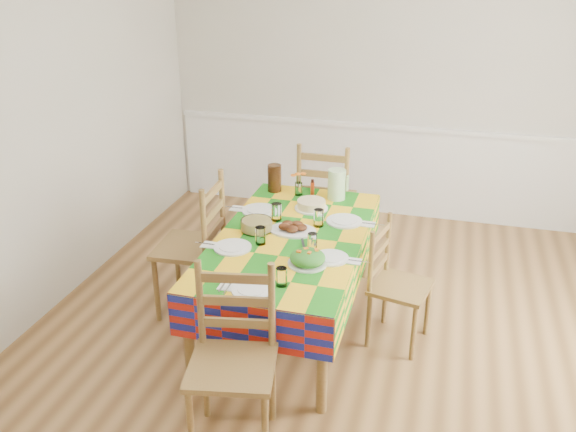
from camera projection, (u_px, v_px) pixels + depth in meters
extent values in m
cube|color=brown|center=(346.00, 360.00, 4.06)|extent=(4.50, 5.00, 0.04)
cube|color=#BAB5A3|center=(400.00, 80.00, 5.72)|extent=(4.50, 0.04, 2.70)
cube|color=#BAB5A3|center=(18.00, 135.00, 4.05)|extent=(0.04, 5.00, 2.70)
cube|color=white|center=(396.00, 128.00, 5.86)|extent=(4.41, 0.06, 0.04)
cube|color=white|center=(393.00, 171.00, 6.06)|extent=(4.41, 0.03, 0.90)
cylinder|color=brown|center=(189.00, 342.00, 3.65)|extent=(0.07, 0.07, 0.66)
cylinder|color=brown|center=(322.00, 365.00, 3.46)|extent=(0.07, 0.07, 0.66)
cylinder|color=brown|center=(269.00, 229.00, 5.11)|extent=(0.07, 0.07, 0.66)
cylinder|color=brown|center=(366.00, 240.00, 4.91)|extent=(0.07, 0.07, 0.66)
cube|color=brown|center=(291.00, 239.00, 4.14)|extent=(0.93, 1.77, 0.04)
cube|color=#AB190E|center=(291.00, 236.00, 4.13)|extent=(0.97, 1.80, 0.01)
cube|color=#AB190E|center=(225.00, 247.00, 4.31)|extent=(0.01, 1.80, 0.28)
cube|color=#AB190E|center=(360.00, 264.00, 4.07)|extent=(0.01, 1.80, 0.28)
cube|color=#AB190E|center=(249.00, 328.00, 3.40)|extent=(0.97, 0.01, 0.28)
cube|color=#AB190E|center=(320.00, 206.00, 4.99)|extent=(0.97, 0.01, 0.28)
cylinder|color=white|center=(252.00, 290.00, 3.47)|extent=(0.23, 0.23, 0.01)
cylinder|color=white|center=(252.00, 289.00, 3.47)|extent=(0.16, 0.16, 0.01)
cylinder|color=white|center=(282.00, 277.00, 3.51)|extent=(0.07, 0.07, 0.11)
cube|color=silver|center=(226.00, 287.00, 3.51)|extent=(0.09, 0.09, 0.01)
cube|color=silver|center=(223.00, 286.00, 3.51)|extent=(0.01, 0.15, 0.00)
cube|color=silver|center=(229.00, 286.00, 3.51)|extent=(0.01, 0.17, 0.00)
cylinder|color=white|center=(233.00, 247.00, 3.96)|extent=(0.25, 0.25, 0.01)
cylinder|color=white|center=(232.00, 246.00, 3.96)|extent=(0.17, 0.17, 0.01)
cylinder|color=white|center=(260.00, 236.00, 4.00)|extent=(0.07, 0.07, 0.12)
cube|color=silver|center=(209.00, 245.00, 4.00)|extent=(0.09, 0.09, 0.01)
cube|color=silver|center=(206.00, 244.00, 4.00)|extent=(0.16, 0.01, 0.00)
cube|color=silver|center=(211.00, 244.00, 3.99)|extent=(0.18, 0.01, 0.00)
cylinder|color=white|center=(260.00, 210.00, 4.51)|extent=(0.26, 0.26, 0.01)
cylinder|color=white|center=(259.00, 209.00, 4.50)|extent=(0.19, 0.19, 0.01)
cylinder|color=white|center=(276.00, 212.00, 4.34)|extent=(0.07, 0.07, 0.13)
cube|color=silver|center=(237.00, 208.00, 4.55)|extent=(0.10, 0.10, 0.01)
cube|color=silver|center=(235.00, 208.00, 4.55)|extent=(0.17, 0.01, 0.00)
cube|color=silver|center=(240.00, 208.00, 4.55)|extent=(0.20, 0.01, 0.00)
cylinder|color=white|center=(331.00, 258.00, 3.83)|extent=(0.23, 0.23, 0.01)
cylinder|color=white|center=(331.00, 257.00, 3.82)|extent=(0.16, 0.16, 0.01)
cylinder|color=white|center=(312.00, 241.00, 3.93)|extent=(0.06, 0.06, 0.11)
cube|color=silver|center=(354.00, 261.00, 3.79)|extent=(0.08, 0.08, 0.01)
cube|color=silver|center=(352.00, 260.00, 3.80)|extent=(0.14, 0.01, 0.00)
cube|color=silver|center=(357.00, 261.00, 3.79)|extent=(0.17, 0.01, 0.00)
cylinder|color=white|center=(344.00, 221.00, 4.33)|extent=(0.26, 0.26, 0.01)
cylinder|color=white|center=(344.00, 220.00, 4.33)|extent=(0.18, 0.18, 0.01)
cylinder|color=white|center=(319.00, 218.00, 4.25)|extent=(0.07, 0.07, 0.12)
cube|color=silver|center=(368.00, 224.00, 4.29)|extent=(0.10, 0.10, 0.01)
cube|color=silver|center=(366.00, 223.00, 4.30)|extent=(0.16, 0.01, 0.00)
cube|color=silver|center=(371.00, 224.00, 4.29)|extent=(0.19, 0.01, 0.00)
ellipsoid|color=white|center=(293.00, 231.00, 4.19)|extent=(0.33, 0.24, 0.02)
ellipsoid|color=black|center=(301.00, 227.00, 4.16)|extent=(0.09, 0.07, 0.05)
ellipsoid|color=black|center=(297.00, 224.00, 4.21)|extent=(0.09, 0.07, 0.05)
ellipsoid|color=black|center=(288.00, 224.00, 4.21)|extent=(0.09, 0.07, 0.05)
ellipsoid|color=black|center=(285.00, 227.00, 4.17)|extent=(0.09, 0.07, 0.05)
ellipsoid|color=black|center=(292.00, 229.00, 4.14)|extent=(0.09, 0.07, 0.05)
cylinder|color=white|center=(307.00, 263.00, 3.76)|extent=(0.25, 0.25, 0.01)
ellipsoid|color=#1C4E13|center=(308.00, 258.00, 3.75)|extent=(0.22, 0.22, 0.10)
cube|color=orange|center=(299.00, 251.00, 3.72)|extent=(0.03, 0.02, 0.01)
cube|color=orange|center=(306.00, 249.00, 3.75)|extent=(0.04, 0.03, 0.01)
cube|color=orange|center=(309.00, 253.00, 3.70)|extent=(0.03, 0.03, 0.01)
cube|color=orange|center=(316.00, 250.00, 3.74)|extent=(0.03, 0.04, 0.01)
cylinder|color=white|center=(256.00, 225.00, 4.19)|extent=(0.22, 0.22, 0.08)
cylinder|color=#E5CE79|center=(256.00, 225.00, 4.19)|extent=(0.20, 0.20, 0.07)
cylinder|color=white|center=(311.00, 208.00, 4.55)|extent=(0.25, 0.25, 0.01)
cylinder|color=beige|center=(311.00, 204.00, 4.53)|extent=(0.21, 0.21, 0.06)
cube|color=black|center=(303.00, 244.00, 4.01)|extent=(0.10, 0.24, 0.01)
cube|color=black|center=(310.00, 244.00, 4.01)|extent=(0.05, 0.25, 0.01)
cylinder|color=white|center=(299.00, 189.00, 4.79)|extent=(0.06, 0.06, 0.10)
cylinder|color=#407426|center=(297.00, 184.00, 4.78)|extent=(0.01, 0.01, 0.14)
ellipsoid|color=orange|center=(293.00, 175.00, 4.75)|extent=(0.05, 0.05, 0.02)
cylinder|color=#407426|center=(300.00, 184.00, 4.78)|extent=(0.01, 0.01, 0.14)
ellipsoid|color=orange|center=(303.00, 174.00, 4.75)|extent=(0.05, 0.05, 0.02)
cylinder|color=#407426|center=(298.00, 184.00, 4.76)|extent=(0.01, 0.01, 0.14)
ellipsoid|color=orange|center=(298.00, 174.00, 4.71)|extent=(0.05, 0.05, 0.02)
cylinder|color=#BE360F|center=(312.00, 187.00, 4.78)|extent=(0.03, 0.03, 0.13)
cylinder|color=#BEEEA8|center=(337.00, 184.00, 4.69)|extent=(0.14, 0.14, 0.24)
cylinder|color=black|center=(274.00, 178.00, 4.84)|extent=(0.11, 0.11, 0.22)
cube|color=white|center=(246.00, 300.00, 3.37)|extent=(0.07, 0.02, 0.02)
cylinder|color=brown|center=(191.00, 428.00, 3.13)|extent=(0.04, 0.04, 0.48)
cylinder|color=brown|center=(265.00, 432.00, 3.10)|extent=(0.04, 0.04, 0.48)
cylinder|color=brown|center=(205.00, 382.00, 3.46)|extent=(0.04, 0.04, 0.48)
cylinder|color=brown|center=(272.00, 385.00, 3.43)|extent=(0.04, 0.04, 0.48)
cube|color=brown|center=(232.00, 367.00, 3.18)|extent=(0.52, 0.50, 0.03)
cylinder|color=brown|center=(200.00, 305.00, 3.26)|extent=(0.04, 0.04, 0.53)
cylinder|color=brown|center=(272.00, 308.00, 3.23)|extent=(0.04, 0.04, 0.53)
cube|color=brown|center=(237.00, 323.00, 3.29)|extent=(0.38, 0.09, 0.05)
cube|color=brown|center=(236.00, 301.00, 3.24)|extent=(0.38, 0.09, 0.05)
cube|color=brown|center=(235.00, 278.00, 3.18)|extent=(0.38, 0.09, 0.05)
cylinder|color=brown|center=(351.00, 220.00, 5.48)|extent=(0.04, 0.04, 0.49)
cylinder|color=brown|center=(309.00, 215.00, 5.57)|extent=(0.04, 0.04, 0.49)
cylinder|color=brown|center=(344.00, 238.00, 5.15)|extent=(0.04, 0.04, 0.49)
cylinder|color=brown|center=(299.00, 232.00, 5.24)|extent=(0.04, 0.04, 0.49)
cube|color=brown|center=(326.00, 198.00, 5.25)|extent=(0.46, 0.44, 0.03)
cylinder|color=brown|center=(346.00, 180.00, 4.92)|extent=(0.04, 0.04, 0.55)
cylinder|color=brown|center=(299.00, 176.00, 5.02)|extent=(0.04, 0.04, 0.55)
cube|color=brown|center=(322.00, 191.00, 5.02)|extent=(0.40, 0.02, 0.05)
cube|color=brown|center=(323.00, 174.00, 4.96)|extent=(0.40, 0.02, 0.05)
cube|color=brown|center=(323.00, 158.00, 4.90)|extent=(0.40, 0.02, 0.05)
cylinder|color=brown|center=(177.00, 264.00, 4.72)|extent=(0.04, 0.04, 0.50)
cylinder|color=brown|center=(156.00, 290.00, 4.36)|extent=(0.04, 0.04, 0.50)
cylinder|color=brown|center=(224.00, 269.00, 4.64)|extent=(0.04, 0.04, 0.50)
cylinder|color=brown|center=(207.00, 296.00, 4.29)|extent=(0.04, 0.04, 0.50)
cube|color=brown|center=(189.00, 247.00, 4.39)|extent=(0.47, 0.49, 0.03)
cylinder|color=brown|center=(222.00, 206.00, 4.43)|extent=(0.04, 0.04, 0.56)
cylinder|color=brown|center=(204.00, 228.00, 4.07)|extent=(0.04, 0.04, 0.56)
cube|color=brown|center=(214.00, 231.00, 4.29)|extent=(0.04, 0.40, 0.06)
cube|color=brown|center=(213.00, 212.00, 4.23)|extent=(0.04, 0.40, 0.06)
cube|color=brown|center=(212.00, 193.00, 4.17)|extent=(0.04, 0.40, 0.06)
cylinder|color=brown|center=(413.00, 333.00, 3.95)|extent=(0.03, 0.03, 0.41)
cylinder|color=brown|center=(428.00, 309.00, 4.22)|extent=(0.03, 0.03, 0.41)
cylinder|color=brown|center=(369.00, 321.00, 4.08)|extent=(0.03, 0.03, 0.41)
cylinder|color=brown|center=(385.00, 298.00, 4.35)|extent=(0.03, 0.03, 0.41)
cube|color=brown|center=(401.00, 287.00, 4.06)|extent=(0.44, 0.45, 0.03)
cylinder|color=brown|center=(371.00, 264.00, 3.91)|extent=(0.03, 0.03, 0.46)
cylinder|color=brown|center=(388.00, 243.00, 4.18)|extent=(0.03, 0.03, 0.46)
cube|color=brown|center=(379.00, 265.00, 4.08)|extent=(0.09, 0.32, 0.05)
cube|color=brown|center=(380.00, 250.00, 4.03)|extent=(0.09, 0.32, 0.05)
cube|color=brown|center=(381.00, 233.00, 3.98)|extent=(0.09, 0.32, 0.05)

